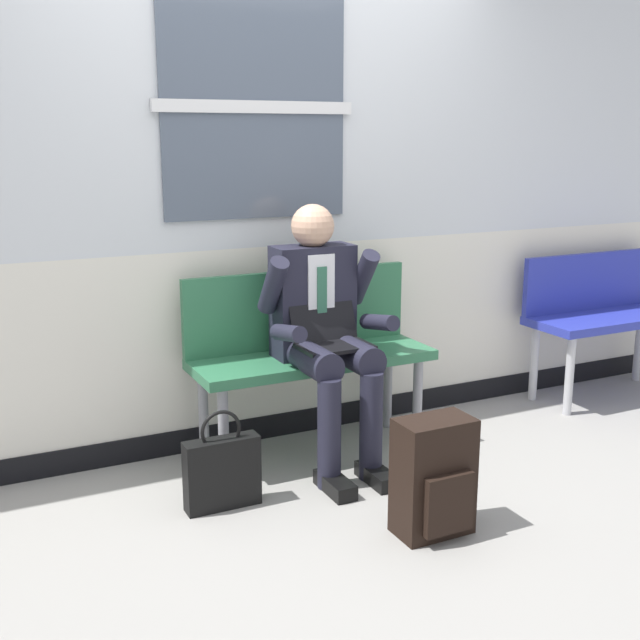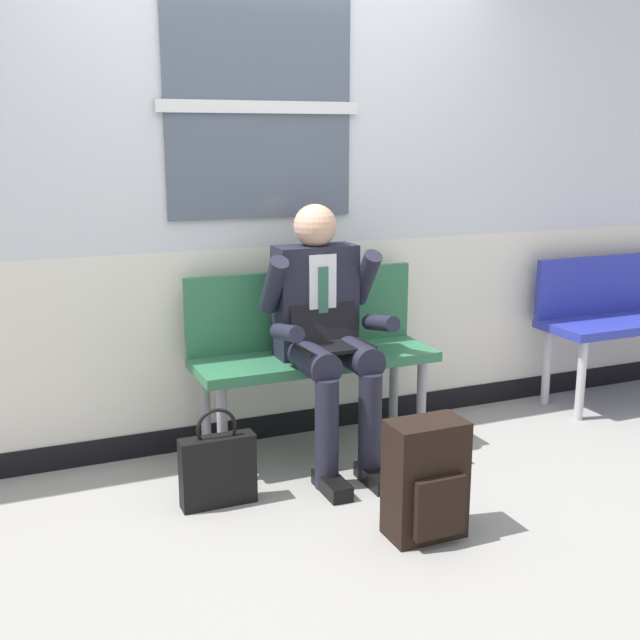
# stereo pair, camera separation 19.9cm
# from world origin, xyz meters

# --- Properties ---
(ground_plane) EXTENTS (18.00, 18.00, 0.00)m
(ground_plane) POSITION_xyz_m (0.00, 0.00, 0.00)
(ground_plane) COLOR gray
(station_wall) EXTENTS (5.63, 0.16, 2.67)m
(station_wall) POSITION_xyz_m (-0.00, 0.78, 1.33)
(station_wall) COLOR silver
(station_wall) RESTS_ON ground
(bench_with_person) EXTENTS (1.22, 0.42, 0.92)m
(bench_with_person) POSITION_xyz_m (0.12, 0.51, 0.56)
(bench_with_person) COLOR #2D6B47
(bench_with_person) RESTS_ON ground
(bench_empty) EXTENTS (1.04, 0.42, 0.88)m
(bench_empty) POSITION_xyz_m (2.14, 0.50, 0.54)
(bench_empty) COLOR #28339E
(bench_empty) RESTS_ON ground
(person_seated) EXTENTS (0.57, 0.70, 1.27)m
(person_seated) POSITION_xyz_m (0.12, 0.31, 0.69)
(person_seated) COLOR #1E1E2D
(person_seated) RESTS_ON ground
(backpack) EXTENTS (0.31, 0.23, 0.49)m
(backpack) POSITION_xyz_m (0.20, -0.53, 0.24)
(backpack) COLOR black
(backpack) RESTS_ON ground
(handbag) EXTENTS (0.33, 0.09, 0.45)m
(handbag) POSITION_xyz_m (-0.50, 0.06, 0.17)
(handbag) COLOR black
(handbag) RESTS_ON ground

